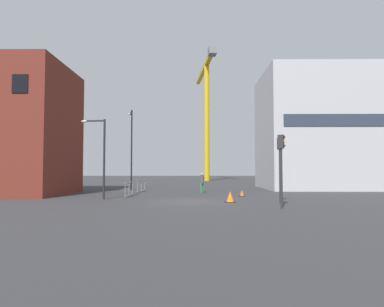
{
  "coord_description": "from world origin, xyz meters",
  "views": [
    {
      "loc": [
        0.27,
        -20.75,
        2.0
      ],
      "look_at": [
        0.0,
        6.73,
        3.3
      ],
      "focal_mm": 31.16,
      "sensor_mm": 36.0,
      "label": 1
    }
  ],
  "objects": [
    {
      "name": "construction_crane",
      "position": [
        2.2,
        37.03,
        14.35
      ],
      "size": [
        3.17,
        19.75,
        20.94
      ],
      "color": "gold",
      "rests_on": "ground"
    },
    {
      "name": "traffic_cone_orange",
      "position": [
        2.4,
        -0.4,
        0.31
      ],
      "size": [
        0.65,
        0.65,
        0.66
      ],
      "color": "black",
      "rests_on": "ground"
    },
    {
      "name": "traffic_light_island",
      "position": [
        4.69,
        -3.65,
        2.55
      ],
      "size": [
        0.39,
        0.35,
        3.77
      ],
      "color": "#2D2D30",
      "rests_on": "ground"
    },
    {
      "name": "streetlamp_short",
      "position": [
        -6.09,
        1.5,
        3.27
      ],
      "size": [
        1.71,
        0.36,
        5.37
      ],
      "color": "#232326",
      "rests_on": "ground"
    },
    {
      "name": "pedestrian_walking",
      "position": [
        0.84,
        7.59,
        0.99
      ],
      "size": [
        0.34,
        0.34,
        1.7
      ],
      "color": "#2D844C",
      "rests_on": "ground"
    },
    {
      "name": "traffic_light_verge",
      "position": [
        5.27,
        -1.08,
        2.61
      ],
      "size": [
        0.38,
        0.26,
        3.87
      ],
      "color": "#2D2D30",
      "rests_on": "ground"
    },
    {
      "name": "ground",
      "position": [
        0.0,
        0.0,
        0.0
      ],
      "size": [
        160.0,
        160.0,
        0.0
      ],
      "primitive_type": "plane",
      "color": "#333335"
    },
    {
      "name": "safety_barrier_rear",
      "position": [
        -4.48,
        8.5,
        0.56
      ],
      "size": [
        0.38,
        2.33,
        1.08
      ],
      "color": "gray",
      "rests_on": "ground"
    },
    {
      "name": "traffic_cone_by_barrier",
      "position": [
        3.75,
        4.15,
        0.21
      ],
      "size": [
        0.46,
        0.46,
        0.47
      ],
      "color": "black",
      "rests_on": "ground"
    },
    {
      "name": "safety_barrier_front",
      "position": [
        -4.57,
        3.54,
        0.56
      ],
      "size": [
        0.17,
        2.39,
        1.08
      ],
      "color": "gray",
      "rests_on": "ground"
    },
    {
      "name": "brick_building",
      "position": [
        -14.27,
        5.7,
        5.14
      ],
      "size": [
        8.44,
        8.11,
        10.28
      ],
      "color": "maroon",
      "rests_on": "ground"
    },
    {
      "name": "streetlamp_tall",
      "position": [
        -5.96,
        11.55,
        4.58
      ],
      "size": [
        0.76,
        1.89,
        7.76
      ],
      "color": "black",
      "rests_on": "ground"
    },
    {
      "name": "office_block",
      "position": [
        12.87,
        13.88,
        5.99
      ],
      "size": [
        11.05,
        9.67,
        11.99
      ],
      "color": "#B7B7BC",
      "rests_on": "ground"
    }
  ]
}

